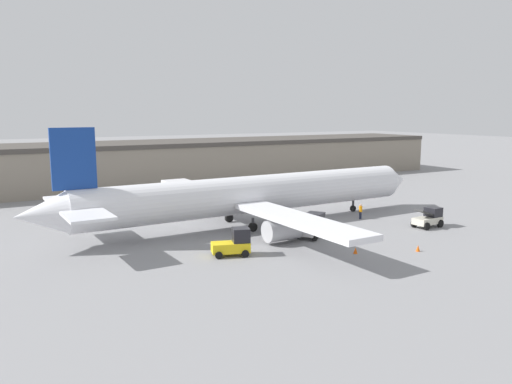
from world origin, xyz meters
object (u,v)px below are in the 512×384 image
ground_crew_worker (361,211)px  belt_loader_truck (429,218)px  baggage_tug (312,226)px  safety_cone_far (418,248)px  airplane (248,195)px  safety_cone_near (355,250)px  pushback_tug (234,243)px

ground_crew_worker → belt_loader_truck: belt_loader_truck is taller
baggage_tug → safety_cone_far: (4.77, -8.80, -0.74)m
baggage_tug → belt_loader_truck: 13.12m
airplane → baggage_tug: (3.19, -7.04, -2.21)m
baggage_tug → safety_cone_near: bearing=-126.0°
ground_crew_worker → safety_cone_far: bearing=49.5°
ground_crew_worker → airplane: bearing=-35.6°
airplane → safety_cone_far: 17.97m
ground_crew_worker → safety_cone_near: 14.20m
safety_cone_near → safety_cone_far: 5.55m
pushback_tug → safety_cone_far: 15.81m
airplane → safety_cone_near: (2.82, -13.73, -2.96)m
pushback_tug → safety_cone_near: (9.18, -4.57, -0.76)m
baggage_tug → safety_cone_far: size_ratio=7.08×
belt_loader_truck → ground_crew_worker: bearing=113.5°
airplane → safety_cone_far: (7.96, -15.84, -2.96)m
airplane → pushback_tug: size_ratio=13.23×
pushback_tug → baggage_tug: bearing=29.6°
pushback_tug → safety_cone_near: 10.28m
ground_crew_worker → safety_cone_near: size_ratio=3.11×
airplane → baggage_tug: size_ratio=11.67×
safety_cone_near → safety_cone_far: bearing=-22.3°
airplane → safety_cone_near: airplane is taller
baggage_tug → safety_cone_far: bearing=-94.4°
safety_cone_far → pushback_tug: bearing=155.0°
baggage_tug → pushback_tug: bearing=159.6°
safety_cone_near → safety_cone_far: size_ratio=1.00×
ground_crew_worker → safety_cone_near: (-9.64, -10.41, -0.64)m
ground_crew_worker → pushback_tug: size_ratio=0.50×
pushback_tug → belt_loader_truck: bearing=15.3°
safety_cone_near → safety_cone_far: same height
safety_cone_far → airplane: bearing=116.7°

